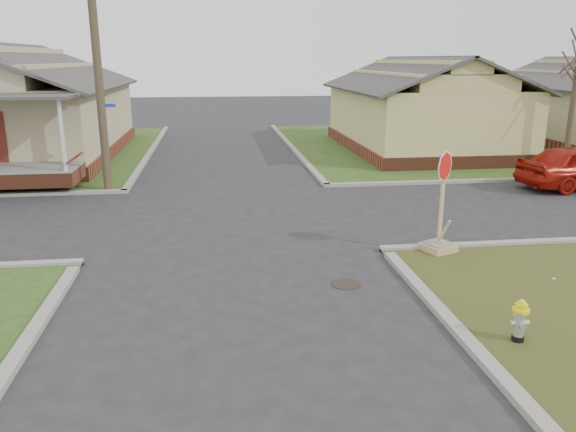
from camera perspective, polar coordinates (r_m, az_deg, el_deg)
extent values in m
plane|color=#252527|center=(12.03, -4.96, -6.54)|extent=(120.00, 120.00, 0.00)
cylinder|color=black|center=(11.85, 5.92, -6.88)|extent=(0.64, 0.64, 0.01)
cube|color=brown|center=(30.01, -26.18, 5.99)|extent=(9.70, 13.20, 0.60)
cube|color=tan|center=(29.82, -26.58, 9.20)|extent=(9.50, 13.00, 2.80)
cube|color=brown|center=(29.83, 13.13, 7.14)|extent=(7.20, 11.20, 0.60)
cube|color=#D1CB7A|center=(29.65, 13.32, 10.19)|extent=(7.00, 11.00, 2.60)
cylinder|color=#3E3223|center=(20.38, -18.83, 14.80)|extent=(0.28, 0.28, 9.00)
cylinder|color=#3E3223|center=(25.86, 26.77, 8.76)|extent=(0.22, 0.22, 4.20)
cylinder|color=black|center=(10.20, 22.29, -11.40)|extent=(0.20, 0.20, 0.09)
cylinder|color=#B7B7BC|center=(10.09, 22.44, -10.10)|extent=(0.17, 0.17, 0.42)
sphere|color=#B7B7BC|center=(10.01, 22.57, -9.01)|extent=(0.17, 0.17, 0.17)
cylinder|color=yellow|center=(9.99, 22.59, -8.82)|extent=(0.27, 0.27, 0.05)
cylinder|color=yellow|center=(9.97, 22.63, -8.49)|extent=(0.20, 0.20, 0.09)
sphere|color=yellow|center=(9.95, 22.66, -8.20)|extent=(0.14, 0.14, 0.14)
cube|color=tan|center=(14.08, 15.02, -3.09)|extent=(0.68, 0.68, 0.16)
cube|color=gray|center=(14.05, 15.05, -2.69)|extent=(0.55, 0.55, 0.04)
cube|color=tan|center=(13.76, 15.36, 1.56)|extent=(0.10, 0.05, 2.30)
cylinder|color=red|center=(13.54, 15.69, 4.88)|extent=(0.62, 0.27, 0.66)
cylinder|color=silver|center=(13.56, 15.66, 4.90)|extent=(0.70, 0.30, 0.75)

